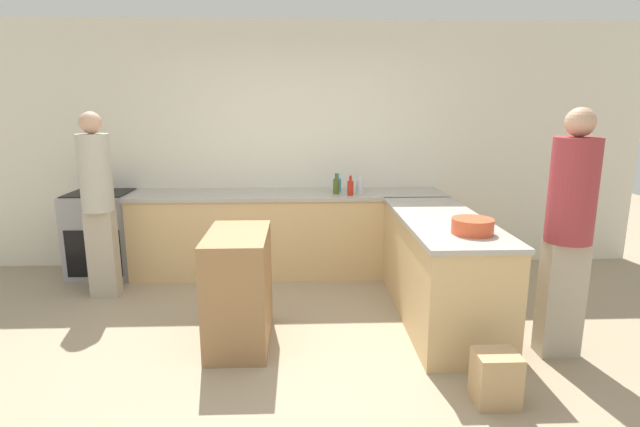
{
  "coord_description": "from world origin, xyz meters",
  "views": [
    {
      "loc": [
        0.14,
        -3.3,
        1.82
      ],
      "look_at": [
        0.29,
        0.72,
        0.94
      ],
      "focal_mm": 28.0,
      "sensor_mm": 36.0,
      "label": 1
    }
  ],
  "objects_px": {
    "hot_sauce_bottle": "(350,188)",
    "mixing_bowl": "(472,226)",
    "dish_soap_bottle": "(337,184)",
    "olive_oil_bottle": "(336,186)",
    "person_at_peninsula": "(569,225)",
    "vinegar_bottle_clear": "(360,186)",
    "island_table": "(239,288)",
    "paper_bag": "(496,378)",
    "range_oven": "(103,234)",
    "person_by_range": "(98,197)"
  },
  "relations": [
    {
      "from": "hot_sauce_bottle",
      "to": "mixing_bowl",
      "type": "bearing_deg",
      "value": -65.03
    },
    {
      "from": "dish_soap_bottle",
      "to": "olive_oil_bottle",
      "type": "bearing_deg",
      "value": -99.1
    },
    {
      "from": "hot_sauce_bottle",
      "to": "person_at_peninsula",
      "type": "xyz_separation_m",
      "value": [
        1.38,
        -1.74,
        0.01
      ]
    },
    {
      "from": "person_at_peninsula",
      "to": "vinegar_bottle_clear",
      "type": "bearing_deg",
      "value": 124.77
    },
    {
      "from": "dish_soap_bottle",
      "to": "hot_sauce_bottle",
      "type": "bearing_deg",
      "value": -64.26
    },
    {
      "from": "dish_soap_bottle",
      "to": "island_table",
      "type": "bearing_deg",
      "value": -117.37
    },
    {
      "from": "olive_oil_bottle",
      "to": "paper_bag",
      "type": "height_order",
      "value": "olive_oil_bottle"
    },
    {
      "from": "range_oven",
      "to": "olive_oil_bottle",
      "type": "xyz_separation_m",
      "value": [
        2.51,
        -0.13,
        0.53
      ]
    },
    {
      "from": "dish_soap_bottle",
      "to": "hot_sauce_bottle",
      "type": "relative_size",
      "value": 0.94
    },
    {
      "from": "paper_bag",
      "to": "mixing_bowl",
      "type": "bearing_deg",
      "value": 85.44
    },
    {
      "from": "range_oven",
      "to": "island_table",
      "type": "relative_size",
      "value": 1.03
    },
    {
      "from": "vinegar_bottle_clear",
      "to": "person_at_peninsula",
      "type": "distance_m",
      "value": 2.22
    },
    {
      "from": "olive_oil_bottle",
      "to": "hot_sauce_bottle",
      "type": "height_order",
      "value": "olive_oil_bottle"
    },
    {
      "from": "range_oven",
      "to": "dish_soap_bottle",
      "type": "bearing_deg",
      "value": 0.62
    },
    {
      "from": "range_oven",
      "to": "island_table",
      "type": "xyz_separation_m",
      "value": [
        1.66,
        -1.67,
        -0.01
      ]
    },
    {
      "from": "range_oven",
      "to": "person_by_range",
      "type": "relative_size",
      "value": 0.51
    },
    {
      "from": "mixing_bowl",
      "to": "person_at_peninsula",
      "type": "height_order",
      "value": "person_at_peninsula"
    },
    {
      "from": "olive_oil_bottle",
      "to": "hot_sauce_bottle",
      "type": "relative_size",
      "value": 1.05
    },
    {
      "from": "island_table",
      "to": "paper_bag",
      "type": "xyz_separation_m",
      "value": [
        1.67,
        -0.89,
        -0.27
      ]
    },
    {
      "from": "dish_soap_bottle",
      "to": "paper_bag",
      "type": "distance_m",
      "value": 2.82
    },
    {
      "from": "hot_sauce_bottle",
      "to": "person_at_peninsula",
      "type": "distance_m",
      "value": 2.22
    },
    {
      "from": "range_oven",
      "to": "mixing_bowl",
      "type": "height_order",
      "value": "mixing_bowl"
    },
    {
      "from": "mixing_bowl",
      "to": "vinegar_bottle_clear",
      "type": "distance_m",
      "value": 1.79
    },
    {
      "from": "mixing_bowl",
      "to": "paper_bag",
      "type": "xyz_separation_m",
      "value": [
        -0.06,
        -0.75,
        -0.78
      ]
    },
    {
      "from": "olive_oil_bottle",
      "to": "person_by_range",
      "type": "height_order",
      "value": "person_by_range"
    },
    {
      "from": "range_oven",
      "to": "hot_sauce_bottle",
      "type": "bearing_deg",
      "value": -4.63
    },
    {
      "from": "person_by_range",
      "to": "paper_bag",
      "type": "relative_size",
      "value": 5.22
    },
    {
      "from": "hot_sauce_bottle",
      "to": "paper_bag",
      "type": "bearing_deg",
      "value": -73.83
    },
    {
      "from": "dish_soap_bottle",
      "to": "vinegar_bottle_clear",
      "type": "distance_m",
      "value": 0.27
    },
    {
      "from": "island_table",
      "to": "dish_soap_bottle",
      "type": "xyz_separation_m",
      "value": [
        0.88,
        1.7,
        0.53
      ]
    },
    {
      "from": "olive_oil_bottle",
      "to": "person_by_range",
      "type": "xyz_separation_m",
      "value": [
        -2.26,
        -0.53,
        -0.01
      ]
    },
    {
      "from": "person_at_peninsula",
      "to": "dish_soap_bottle",
      "type": "bearing_deg",
      "value": 127.07
    },
    {
      "from": "olive_oil_bottle",
      "to": "person_at_peninsula",
      "type": "relative_size",
      "value": 0.12
    },
    {
      "from": "person_by_range",
      "to": "mixing_bowl",
      "type": "bearing_deg",
      "value": -20.02
    },
    {
      "from": "dish_soap_bottle",
      "to": "person_by_range",
      "type": "bearing_deg",
      "value": -163.34
    },
    {
      "from": "vinegar_bottle_clear",
      "to": "olive_oil_bottle",
      "type": "bearing_deg",
      "value": -178.68
    },
    {
      "from": "range_oven",
      "to": "hot_sauce_bottle",
      "type": "height_order",
      "value": "hot_sauce_bottle"
    },
    {
      "from": "hot_sauce_bottle",
      "to": "olive_oil_bottle",
      "type": "bearing_deg",
      "value": 148.9
    },
    {
      "from": "hot_sauce_bottle",
      "to": "vinegar_bottle_clear",
      "type": "bearing_deg",
      "value": 40.01
    },
    {
      "from": "range_oven",
      "to": "dish_soap_bottle",
      "type": "relative_size",
      "value": 4.64
    },
    {
      "from": "island_table",
      "to": "person_by_range",
      "type": "distance_m",
      "value": 1.81
    },
    {
      "from": "island_table",
      "to": "vinegar_bottle_clear",
      "type": "xyz_separation_m",
      "value": [
        1.1,
        1.54,
        0.53
      ]
    },
    {
      "from": "hot_sauce_bottle",
      "to": "vinegar_bottle_clear",
      "type": "xyz_separation_m",
      "value": [
        0.11,
        0.09,
        -0.0
      ]
    },
    {
      "from": "dish_soap_bottle",
      "to": "person_by_range",
      "type": "height_order",
      "value": "person_by_range"
    },
    {
      "from": "island_table",
      "to": "vinegar_bottle_clear",
      "type": "relative_size",
      "value": 4.36
    },
    {
      "from": "island_table",
      "to": "dish_soap_bottle",
      "type": "bearing_deg",
      "value": 62.63
    },
    {
      "from": "olive_oil_bottle",
      "to": "person_at_peninsula",
      "type": "distance_m",
      "value": 2.37
    },
    {
      "from": "mixing_bowl",
      "to": "vinegar_bottle_clear",
      "type": "height_order",
      "value": "vinegar_bottle_clear"
    },
    {
      "from": "hot_sauce_bottle",
      "to": "person_by_range",
      "type": "relative_size",
      "value": 0.12
    },
    {
      "from": "mixing_bowl",
      "to": "dish_soap_bottle",
      "type": "relative_size",
      "value": 1.56
    }
  ]
}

